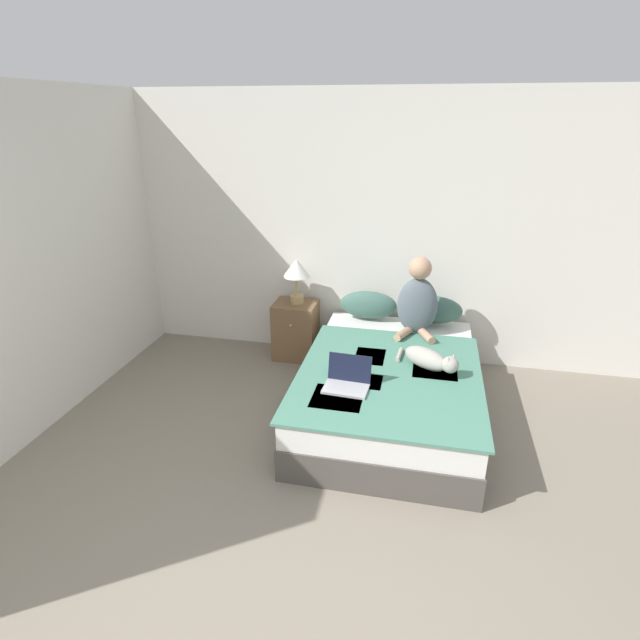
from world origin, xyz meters
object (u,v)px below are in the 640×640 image
Objects in this scene: bed at (390,388)px; nightstand at (296,330)px; person_sitting at (418,301)px; laptop_open at (347,381)px; pillow_near at (368,305)px; cat_tabby at (430,359)px; table_lamp at (296,271)px; pillow_far at (432,310)px.

nightstand is (-1.03, 0.85, 0.06)m from bed.
person_sitting reaches higher than laptop_open.
cat_tabby is at bearing -57.56° from pillow_near.
bed is 2.91× the size of person_sitting.
person_sitting reaches higher than table_lamp.
bed is 1.49m from table_lamp.
pillow_far is (0.61, 0.00, 0.00)m from pillow_near.
pillow_near and pillow_far have the same top height.
bed is 3.55× the size of nightstand.
pillow_near reaches higher than laptop_open.
cat_tabby is (0.30, -0.05, 0.32)m from bed.
bed is 4.27× the size of cat_tabby.
table_lamp is (-1.32, -0.04, 0.30)m from pillow_far.
nightstand is (-0.74, 1.31, -0.23)m from laptop_open.
pillow_far is at bearing 71.28° from bed.
table_lamp is (-0.73, 1.32, 0.39)m from laptop_open.
nightstand is (-1.33, -0.05, -0.31)m from pillow_far.
bed is at bearing -40.61° from table_lamp.
laptop_open is at bearing -110.06° from cat_tabby.
bed is 3.73× the size of pillow_near.
pillow_far is at bearing 124.84° from cat_tabby.
person_sitting is 1.30m from nightstand.
pillow_far reaches higher than bed.
cat_tabby is at bearing -34.97° from table_lamp.
person_sitting is at bearing 71.41° from laptop_open.
person_sitting is 1.21m from laptop_open.
pillow_near is at bearing 108.70° from bed.
bed is 0.44m from cat_tabby.
pillow_far is 0.78× the size of person_sitting.
nightstand is 0.62m from table_lamp.
pillow_far is at bearing 2.13° from nightstand.
pillow_near is at bearing 157.64° from cat_tabby.
person_sitting is 1.20m from table_lamp.
table_lamp is at bearing 169.06° from person_sitting.
nightstand is at bearing 123.22° from laptop_open.
laptop_open is (-0.59, -1.36, -0.09)m from pillow_far.
bed is 1.02m from pillow_near.
table_lamp reaches higher than laptop_open.
pillow_near is at bearing 2.84° from table_lamp.
nightstand reaches higher than bed.
laptop_open is 1.52m from nightstand.
table_lamp is at bearing 122.42° from laptop_open.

